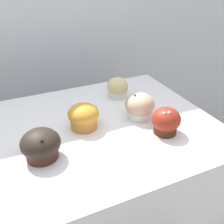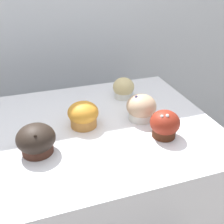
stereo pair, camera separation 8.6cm
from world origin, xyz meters
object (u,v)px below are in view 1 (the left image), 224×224
muffin_back_left (166,121)px  muffin_back_right (84,116)px  muffin_front_right (140,106)px  muffin_front_left (41,145)px  muffin_front_center (118,88)px

muffin_back_left → muffin_back_right: size_ratio=0.91×
muffin_back_left → muffin_front_right: 0.12m
muffin_back_right → muffin_front_right: 0.20m
muffin_back_left → muffin_back_right: muffin_back_left is taller
muffin_back_right → muffin_front_left: 0.18m
muffin_back_right → muffin_front_left: size_ratio=0.92×
muffin_front_left → muffin_front_right: (0.35, 0.08, 0.00)m
muffin_back_left → muffin_front_center: bearing=94.9°
muffin_back_right → muffin_back_left: bearing=-31.4°
muffin_front_center → muffin_back_left: 0.29m
muffin_front_center → muffin_back_left: muffin_back_left is taller
muffin_front_center → muffin_back_left: size_ratio=0.92×
muffin_back_left → muffin_front_left: (-0.38, 0.04, -0.00)m
muffin_front_center → muffin_front_left: size_ratio=0.77×
muffin_back_left → muffin_front_left: muffin_back_left is taller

